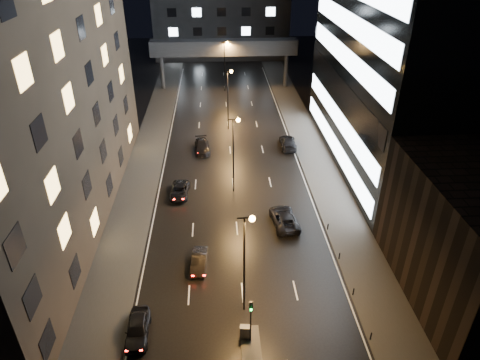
{
  "coord_description": "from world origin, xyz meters",
  "views": [
    {
      "loc": [
        -1.93,
        -19.07,
        29.38
      ],
      "look_at": [
        0.59,
        24.02,
        4.0
      ],
      "focal_mm": 32.0,
      "sensor_mm": 36.0,
      "label": 1
    }
  ],
  "objects_px": {
    "car_toward_b": "(288,142)",
    "utility_cabinet": "(245,332)",
    "car_away_c": "(180,191)",
    "car_toward_a": "(284,218)",
    "car_away_a": "(138,329)",
    "car_away_d": "(202,146)",
    "car_away_b": "(199,261)"
  },
  "relations": [
    {
      "from": "car_toward_b",
      "to": "utility_cabinet",
      "type": "height_order",
      "value": "car_toward_b"
    },
    {
      "from": "car_away_c",
      "to": "car_toward_a",
      "type": "distance_m",
      "value": 14.2
    },
    {
      "from": "car_away_a",
      "to": "car_away_c",
      "type": "xyz_separation_m",
      "value": [
        2.08,
        21.78,
        -0.11
      ]
    },
    {
      "from": "car_away_c",
      "to": "car_toward_b",
      "type": "xyz_separation_m",
      "value": [
        15.92,
        13.0,
        0.16
      ]
    },
    {
      "from": "car_away_d",
      "to": "car_toward_b",
      "type": "relative_size",
      "value": 0.92
    },
    {
      "from": "car_away_b",
      "to": "car_toward_a",
      "type": "relative_size",
      "value": 0.73
    },
    {
      "from": "utility_cabinet",
      "to": "car_toward_a",
      "type": "bearing_deg",
      "value": 76.38
    },
    {
      "from": "car_away_c",
      "to": "car_toward_a",
      "type": "bearing_deg",
      "value": -26.08
    },
    {
      "from": "utility_cabinet",
      "to": "car_away_a",
      "type": "bearing_deg",
      "value": -179.71
    },
    {
      "from": "car_away_d",
      "to": "car_toward_a",
      "type": "bearing_deg",
      "value": -69.19
    },
    {
      "from": "car_away_b",
      "to": "car_toward_b",
      "type": "distance_m",
      "value": 29.67
    },
    {
      "from": "car_away_b",
      "to": "car_toward_b",
      "type": "relative_size",
      "value": 0.73
    },
    {
      "from": "car_away_b",
      "to": "car_away_c",
      "type": "relative_size",
      "value": 0.87
    },
    {
      "from": "car_toward_a",
      "to": "car_away_a",
      "type": "bearing_deg",
      "value": 39.52
    },
    {
      "from": "car_away_d",
      "to": "utility_cabinet",
      "type": "relative_size",
      "value": 4.11
    },
    {
      "from": "car_toward_a",
      "to": "utility_cabinet",
      "type": "relative_size",
      "value": 4.5
    },
    {
      "from": "car_away_b",
      "to": "car_away_a",
      "type": "bearing_deg",
      "value": -116.26
    },
    {
      "from": "car_away_b",
      "to": "car_toward_a",
      "type": "xyz_separation_m",
      "value": [
        9.57,
        6.65,
        0.11
      ]
    },
    {
      "from": "car_toward_b",
      "to": "car_away_b",
      "type": "bearing_deg",
      "value": 66.67
    },
    {
      "from": "car_away_a",
      "to": "car_toward_a",
      "type": "xyz_separation_m",
      "value": [
        14.45,
        14.81,
        0.01
      ]
    },
    {
      "from": "car_away_c",
      "to": "car_away_a",
      "type": "bearing_deg",
      "value": -92.13
    },
    {
      "from": "car_toward_a",
      "to": "car_toward_b",
      "type": "xyz_separation_m",
      "value": [
        3.55,
        19.97,
        0.03
      ]
    },
    {
      "from": "car_toward_a",
      "to": "utility_cabinet",
      "type": "height_order",
      "value": "car_toward_a"
    },
    {
      "from": "car_away_a",
      "to": "car_toward_b",
      "type": "height_order",
      "value": "car_toward_b"
    },
    {
      "from": "car_away_a",
      "to": "car_toward_a",
      "type": "relative_size",
      "value": 0.8
    },
    {
      "from": "car_away_a",
      "to": "car_away_b",
      "type": "bearing_deg",
      "value": 57.63
    },
    {
      "from": "car_toward_a",
      "to": "utility_cabinet",
      "type": "bearing_deg",
      "value": 64.32
    },
    {
      "from": "car_away_a",
      "to": "car_away_d",
      "type": "xyz_separation_m",
      "value": [
        4.75,
        34.25,
        -0.02
      ]
    },
    {
      "from": "car_toward_a",
      "to": "car_away_b",
      "type": "bearing_deg",
      "value": 28.61
    },
    {
      "from": "car_away_d",
      "to": "car_toward_b",
      "type": "xyz_separation_m",
      "value": [
        13.25,
        0.52,
        0.07
      ]
    },
    {
      "from": "car_away_d",
      "to": "car_toward_b",
      "type": "height_order",
      "value": "car_toward_b"
    },
    {
      "from": "car_away_a",
      "to": "car_toward_a",
      "type": "bearing_deg",
      "value": 44.22
    }
  ]
}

